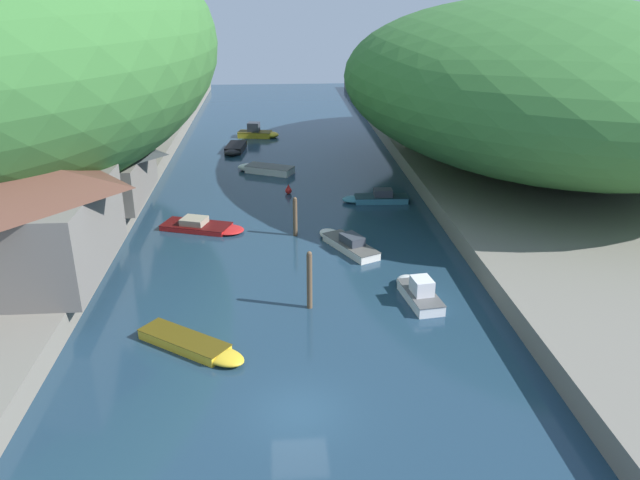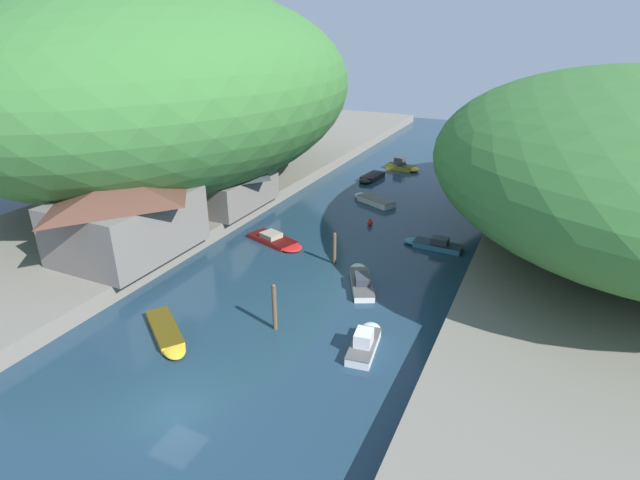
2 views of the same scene
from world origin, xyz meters
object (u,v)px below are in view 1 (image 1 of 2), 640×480
waterfront_building (25,215)px  boat_yellow_tender (346,242)px  boat_cabin_cruiser (259,133)px  channel_buoy_near (288,190)px  boat_far_upstream (375,198)px  right_bank_cottage (425,117)px  person_on_quay (43,290)px  boat_moored_right (204,226)px  boat_navy_launch (418,291)px  boathouse_shed (95,170)px  boat_small_dinghy (196,346)px  boat_far_right_bank (263,169)px  person_by_boathouse (60,253)px  boat_near_quay (235,149)px

waterfront_building → boat_yellow_tender: (19.08, 5.33, -4.50)m
boat_cabin_cruiser → channel_buoy_near: size_ratio=5.90×
channel_buoy_near → boat_far_upstream: bearing=-20.9°
boat_yellow_tender → waterfront_building: bearing=169.2°
right_bank_cottage → person_on_quay: right_bank_cottage is taller
right_bank_cottage → boat_yellow_tender: size_ratio=1.03×
right_bank_cottage → boat_cabin_cruiser: (-17.95, 9.02, -3.39)m
waterfront_building → boat_moored_right: bearing=46.9°
boat_navy_launch → person_on_quay: (-20.33, -2.05, 1.88)m
boat_navy_launch → boat_far_upstream: (0.17, 17.44, -0.11)m
boat_far_upstream → boat_navy_launch: bearing=-178.2°
boathouse_shed → boat_navy_launch: (22.12, -16.07, -3.16)m
waterfront_building → boat_small_dinghy: 13.30m
boathouse_shed → boat_far_right_bank: (12.80, 11.03, -3.28)m
boathouse_shed → channel_buoy_near: 15.98m
boat_navy_launch → boat_cabin_cruiser: 43.42m
boat_far_right_bank → boat_navy_launch: bearing=-134.9°
boat_small_dinghy → boat_moored_right: 16.83m
boat_yellow_tender → person_by_boathouse: size_ratio=3.70×
boat_cabin_cruiser → person_by_boathouse: person_by_boathouse is taller
boat_far_upstream → person_by_boathouse: bearing=127.3°
boat_moored_right → boat_navy_launch: bearing=67.2°
boat_cabin_cruiser → boat_far_upstream: bearing=32.5°
boat_navy_launch → person_by_boathouse: (-20.90, 2.76, 1.88)m
boat_near_quay → boat_cabin_cruiser: (2.47, 6.88, 0.19)m
boat_moored_right → boat_small_dinghy: bearing=23.0°
boat_small_dinghy → person_by_boathouse: 11.59m
boat_navy_launch → person_on_quay: bearing=177.9°
boat_near_quay → person_on_quay: size_ratio=3.11×
boat_far_right_bank → person_by_boathouse: 27.03m
boat_near_quay → boat_navy_launch: size_ratio=1.04×
boathouse_shed → boat_cabin_cruiser: (12.07, 26.17, -3.11)m
right_bank_cottage → boat_far_right_bank: (-17.21, -6.11, -3.56)m
boat_near_quay → person_by_boathouse: person_by_boathouse is taller
boat_yellow_tender → boat_moored_right: (-10.24, 4.11, -0.10)m
waterfront_building → boat_far_right_bank: 28.17m
right_bank_cottage → boat_small_dinghy: (-20.21, -37.97, -3.65)m
boathouse_shed → person_on_quay: (1.79, -18.13, -1.28)m
boat_yellow_tender → channel_buoy_near: (-3.69, 12.26, -0.03)m
boat_small_dinghy → boat_cabin_cruiser: size_ratio=1.17×
boat_near_quay → boat_navy_launch: (12.52, -35.37, 0.13)m
boat_yellow_tender → boat_moored_right: 11.03m
channel_buoy_near → boat_cabin_cruiser: bearing=97.8°
right_bank_cottage → boat_near_quay: (-20.42, 2.15, -3.57)m
right_bank_cottage → boat_moored_right: (-21.47, -21.19, -3.65)m
boat_far_right_bank → person_by_boathouse: size_ratio=3.52×
waterfront_building → boat_far_upstream: waterfront_building is taller
person_by_boathouse → boat_far_upstream: bearing=-61.7°
boat_cabin_cruiser → channel_buoy_near: boat_cabin_cruiser is taller
channel_buoy_near → person_on_quay: 25.98m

